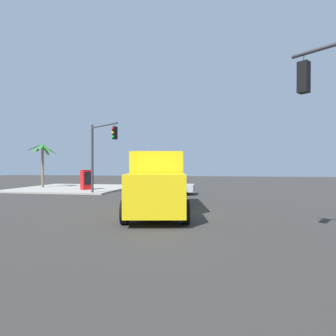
% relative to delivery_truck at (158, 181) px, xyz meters
% --- Properties ---
extents(ground_plane, '(100.00, 100.00, 0.00)m').
position_rel_delivery_truck_xyz_m(ground_plane, '(0.07, -0.86, -1.56)').
color(ground_plane, '#33302D').
extents(sidewalk_corner_far, '(10.54, 10.54, 0.14)m').
position_rel_delivery_truck_xyz_m(sidewalk_corner_far, '(12.38, 11.45, -1.49)').
color(sidewalk_corner_far, '#9E998E').
rests_on(sidewalk_corner_far, ground).
extents(delivery_truck, '(8.07, 4.00, 3.03)m').
position_rel_delivery_truck_xyz_m(delivery_truck, '(0.00, 0.00, 0.00)').
color(delivery_truck, yellow).
rests_on(delivery_truck, ground).
extents(traffic_light_primary, '(2.32, 3.15, 5.68)m').
position_rel_delivery_truck_xyz_m(traffic_light_primary, '(7.02, 6.30, 2.30)').
color(traffic_light_primary, '#38383D').
rests_on(traffic_light_primary, sidewalk_corner_far).
extents(pickup_silver, '(2.26, 5.20, 1.38)m').
position_rel_delivery_truck_xyz_m(pickup_silver, '(8.71, 1.46, -0.83)').
color(pickup_silver, '#B7BABF').
rests_on(pickup_silver, ground).
extents(vending_machine_red, '(1.17, 1.16, 1.85)m').
position_rel_delivery_truck_xyz_m(vending_machine_red, '(10.25, 9.05, -0.49)').
color(vending_machine_red, red).
rests_on(vending_machine_red, sidewalk_corner_far).
extents(palm_tree_far, '(2.86, 3.05, 4.53)m').
position_rel_delivery_truck_xyz_m(palm_tree_far, '(12.21, 14.94, 1.77)').
color(palm_tree_far, '#7A6647').
rests_on(palm_tree_far, sidewalk_corner_far).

